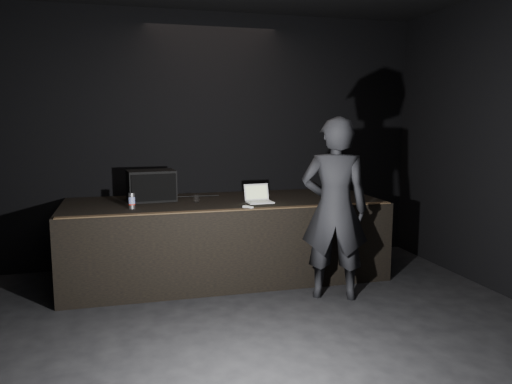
{
  "coord_description": "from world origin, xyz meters",
  "views": [
    {
      "loc": [
        -1.22,
        -3.5,
        2.03
      ],
      "look_at": [
        0.31,
        2.3,
        1.16
      ],
      "focal_mm": 35.0,
      "sensor_mm": 36.0,
      "label": 1
    }
  ],
  "objects_px": {
    "stage_riser": "(224,238)",
    "laptop": "(258,198)",
    "beer_can": "(132,201)",
    "person": "(334,209)",
    "stage_monitor": "(151,186)"
  },
  "relations": [
    {
      "from": "laptop",
      "to": "person",
      "type": "distance_m",
      "value": 1.09
    },
    {
      "from": "stage_monitor",
      "to": "beer_can",
      "type": "xyz_separation_m",
      "value": [
        -0.26,
        -0.52,
        -0.11
      ]
    },
    {
      "from": "stage_riser",
      "to": "laptop",
      "type": "relative_size",
      "value": 11.93
    },
    {
      "from": "stage_riser",
      "to": "stage_monitor",
      "type": "xyz_separation_m",
      "value": [
        -0.9,
        0.22,
        0.7
      ]
    },
    {
      "from": "stage_monitor",
      "to": "laptop",
      "type": "bearing_deg",
      "value": -24.72
    },
    {
      "from": "stage_riser",
      "to": "person",
      "type": "xyz_separation_m",
      "value": [
        1.06,
        -1.09,
        0.53
      ]
    },
    {
      "from": "stage_riser",
      "to": "laptop",
      "type": "xyz_separation_m",
      "value": [
        0.4,
        -0.23,
        0.56
      ]
    },
    {
      "from": "laptop",
      "to": "beer_can",
      "type": "distance_m",
      "value": 1.55
    },
    {
      "from": "laptop",
      "to": "beer_can",
      "type": "relative_size",
      "value": 1.83
    },
    {
      "from": "stage_monitor",
      "to": "laptop",
      "type": "distance_m",
      "value": 1.38
    },
    {
      "from": "stage_monitor",
      "to": "beer_can",
      "type": "distance_m",
      "value": 0.59
    },
    {
      "from": "stage_riser",
      "to": "stage_monitor",
      "type": "height_order",
      "value": "stage_monitor"
    },
    {
      "from": "laptop",
      "to": "stage_riser",
      "type": "bearing_deg",
      "value": 146.41
    },
    {
      "from": "stage_monitor",
      "to": "stage_riser",
      "type": "bearing_deg",
      "value": -19.39
    },
    {
      "from": "stage_monitor",
      "to": "person",
      "type": "relative_size",
      "value": 0.3
    }
  ]
}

